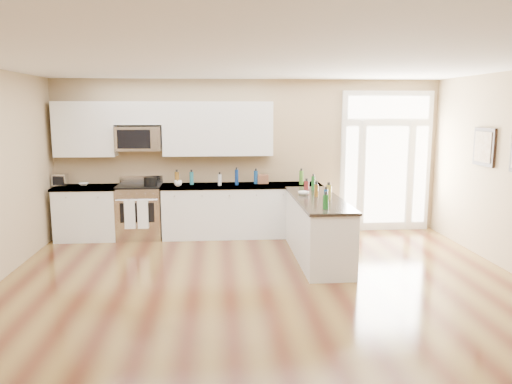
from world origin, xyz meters
TOP-DOWN VIEW (x-y plane):
  - ground at (0.00, 0.00)m, footprint 8.00×8.00m
  - room_shell at (0.00, 0.00)m, footprint 8.00×8.00m
  - back_cabinet_left at (-2.87, 3.69)m, footprint 1.10×0.66m
  - back_cabinet_right at (-0.16, 3.69)m, footprint 2.85×0.66m
  - peninsula_cabinet at (0.93, 2.24)m, footprint 0.69×2.32m
  - upper_cabinet_left at (-2.88, 3.83)m, footprint 1.04×0.33m
  - upper_cabinet_right at (-0.57, 3.83)m, footprint 1.94×0.33m
  - upper_cabinet_short at (-1.95, 3.83)m, footprint 0.82×0.33m
  - microwave at (-1.95, 3.80)m, footprint 0.78×0.41m
  - entry_door at (2.55, 3.95)m, footprint 1.70×0.10m
  - wall_art_near at (3.47, 2.20)m, footprint 0.05×0.58m
  - kitchen_range at (-1.97, 3.69)m, footprint 0.77×0.69m
  - stockpot at (-1.75, 3.58)m, footprint 0.28×0.28m
  - toaster_oven at (-3.35, 3.81)m, footprint 0.25×0.20m
  - cardboard_box at (0.23, 3.79)m, footprint 0.20×0.14m
  - bowl_left at (-2.95, 3.81)m, footprint 0.20×0.20m
  - bowl_peninsula at (0.75, 2.52)m, footprint 0.19×0.19m
  - cup_counter at (-1.27, 3.56)m, footprint 0.18×0.18m
  - counter_bottles at (0.28, 2.97)m, footprint 2.42×2.44m

SIDE VIEW (x-z plane):
  - ground at x=0.00m, z-range 0.00..0.00m
  - peninsula_cabinet at x=0.93m, z-range -0.04..0.90m
  - back_cabinet_right at x=-0.16m, z-range -0.03..0.91m
  - back_cabinet_left at x=-2.87m, z-range -0.03..0.91m
  - kitchen_range at x=-1.97m, z-range -0.06..1.02m
  - bowl_left at x=-2.95m, z-range 0.94..0.98m
  - bowl_peninsula at x=0.75m, z-range 0.94..1.00m
  - cup_counter at x=-1.27m, z-range 0.94..1.04m
  - cardboard_box at x=0.23m, z-range 0.94..1.10m
  - stockpot at x=-1.75m, z-range 0.95..1.12m
  - toaster_oven at x=-3.35m, z-range 0.94..1.14m
  - counter_bottles at x=0.28m, z-range 0.91..1.19m
  - entry_door at x=2.55m, z-range 0.00..2.60m
  - wall_art_near at x=3.47m, z-range 1.41..1.99m
  - room_shell at x=0.00m, z-range -2.29..5.71m
  - microwave at x=-1.95m, z-range 1.55..1.97m
  - upper_cabinet_left at x=-2.88m, z-range 1.45..2.40m
  - upper_cabinet_right at x=-0.57m, z-range 1.45..2.40m
  - upper_cabinet_short at x=-1.95m, z-range 2.00..2.40m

